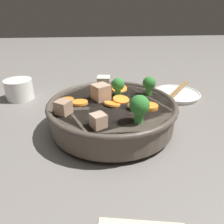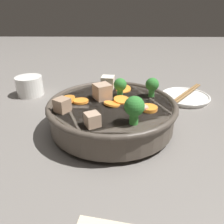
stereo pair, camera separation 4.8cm
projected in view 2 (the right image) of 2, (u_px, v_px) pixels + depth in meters
name	position (u px, v px, depth m)	size (l,w,h in m)	color
ground_plane	(112.00, 128.00, 0.50)	(3.00, 3.00, 0.00)	slate
stirfry_bowl	(112.00, 111.00, 0.48)	(0.28, 0.28, 0.11)	#51473D
side_saucer	(185.00, 97.00, 0.64)	(0.14, 0.14, 0.01)	white
tea_cup	(30.00, 86.00, 0.66)	(0.08, 0.08, 0.06)	white
chopsticks_pair	(186.00, 94.00, 0.64)	(0.14, 0.17, 0.01)	olive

